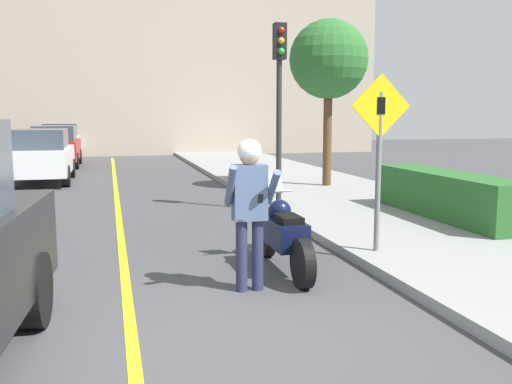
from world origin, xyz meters
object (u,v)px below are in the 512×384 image
object	(u,v)px
traffic_light	(279,80)
parked_car_red	(56,146)
parked_car_silver	(62,140)
parked_car_white	(40,156)
crossing_sign	(379,146)
person_biker	(250,197)
motorcycle	(283,234)
street_tree	(329,60)

from	to	relation	value
traffic_light	parked_car_red	distance (m)	14.07
parked_car_silver	traffic_light	bearing A→B (deg)	-72.39
parked_car_white	crossing_sign	bearing A→B (deg)	-62.95
parked_car_white	parked_car_silver	size ratio (longest dim) A/B	1.00
person_biker	parked_car_red	bearing A→B (deg)	101.57
crossing_sign	parked_car_red	size ratio (longest dim) A/B	0.61
traffic_light	parked_car_white	xyz separation A→B (m)	(-5.69, 6.95, -2.00)
traffic_light	parked_car_white	distance (m)	9.20
motorcycle	parked_car_red	size ratio (longest dim) A/B	0.54
motorcycle	traffic_light	size ratio (longest dim) A/B	0.58
person_biker	traffic_light	bearing A→B (deg)	69.82
traffic_light	parked_car_silver	world-z (taller)	traffic_light
traffic_light	parked_car_white	bearing A→B (deg)	129.33
crossing_sign	traffic_light	world-z (taller)	traffic_light
person_biker	parked_car_silver	size ratio (longest dim) A/B	0.44
person_biker	crossing_sign	xyz separation A→B (m)	(2.15, 0.97, 0.54)
parked_car_red	crossing_sign	bearing A→B (deg)	-71.15
person_biker	street_tree	xyz separation A→B (m)	(4.34, 8.50, 2.46)
traffic_light	parked_car_red	xyz separation A→B (m)	(-5.72, 12.70, -2.00)
person_biker	crossing_sign	distance (m)	2.42
parked_car_silver	crossing_sign	bearing A→B (deg)	-75.30
person_biker	parked_car_white	bearing A→B (deg)	106.56
parked_car_red	parked_car_silver	bearing A→B (deg)	92.07
crossing_sign	parked_car_silver	bearing A→B (deg)	104.70
motorcycle	traffic_light	distance (m)	5.41
motorcycle	person_biker	size ratio (longest dim) A/B	1.24
person_biker	crossing_sign	world-z (taller)	crossing_sign
crossing_sign	parked_car_white	world-z (taller)	crossing_sign
parked_car_red	street_tree	bearing A→B (deg)	-50.16
motorcycle	parked_car_white	xyz separation A→B (m)	(-4.34, 11.63, 0.35)
motorcycle	street_tree	xyz separation A→B (m)	(3.69, 7.73, 3.10)
motorcycle	traffic_light	xyz separation A→B (m)	(1.35, 4.68, 2.35)
parked_car_white	parked_car_silver	world-z (taller)	same
parked_car_red	motorcycle	bearing A→B (deg)	-75.90
person_biker	parked_car_silver	bearing A→B (deg)	99.24
street_tree	crossing_sign	bearing A→B (deg)	-106.17
street_tree	parked_car_red	xyz separation A→B (m)	(-8.05, 9.65, -2.75)
person_biker	street_tree	bearing A→B (deg)	62.98
motorcycle	person_biker	world-z (taller)	person_biker
parked_car_red	traffic_light	bearing A→B (deg)	-65.74
street_tree	parked_car_silver	size ratio (longest dim) A/B	1.09
crossing_sign	street_tree	size ratio (longest dim) A/B	0.56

